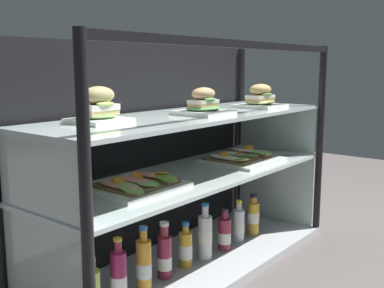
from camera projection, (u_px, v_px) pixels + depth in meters
The scene contains 20 objects.
ground_plane at pixel (192, 271), 2.04m from camera, with size 6.00×6.00×0.02m, color #5C5352.
case_base_deck at pixel (192, 265), 2.04m from camera, with size 1.53×0.52×0.04m, color #B5B9BD.
case_frame at pixel (166, 146), 2.05m from camera, with size 1.53×0.52×0.97m.
riser_lower_tier at pixel (192, 219), 2.01m from camera, with size 1.46×0.44×0.38m.
shelf_lower_glass at pixel (192, 175), 1.97m from camera, with size 1.48×0.46×0.01m, color silver.
riser_upper_tier at pixel (192, 146), 1.95m from camera, with size 1.46×0.44×0.24m.
shelf_upper_glass at pixel (192, 116), 1.93m from camera, with size 1.48×0.46×0.01m, color silver.
plated_roll_sandwich_right_of_center at pixel (99, 109), 1.62m from camera, with size 0.18×0.18×0.13m.
plated_roll_sandwich_far_right at pixel (203, 105), 1.90m from camera, with size 0.20×0.20×0.11m.
plated_roll_sandwich_near_left_corner at pixel (260, 99), 2.23m from camera, with size 0.20×0.20×0.11m.
open_sandwich_tray_mid_right at pixel (136, 184), 1.71m from camera, with size 0.34×0.30×0.06m.
open_sandwich_tray_mid_left at pixel (241, 158), 2.22m from camera, with size 0.34×0.30×0.06m.
juice_bottle_near_post at pixel (119, 279), 1.64m from camera, with size 0.06×0.06×0.25m.
juice_bottle_front_second at pixel (144, 265), 1.75m from camera, with size 0.06×0.06×0.25m.
juice_bottle_tucked_behind at pixel (165, 256), 1.86m from camera, with size 0.06×0.06×0.23m.
juice_bottle_front_right_end at pixel (186, 249), 1.97m from camera, with size 0.06×0.06×0.19m.
juice_bottle_front_left_end at pixel (205, 236), 2.05m from camera, with size 0.06×0.06×0.25m.
juice_bottle_back_right at pixel (225, 234), 2.15m from camera, with size 0.06×0.06×0.20m.
juice_bottle_back_left at pixel (238, 225), 2.26m from camera, with size 0.06×0.06×0.20m.
juice_bottle_back_center at pixel (253, 217), 2.35m from camera, with size 0.06×0.06×0.21m.
Camera 1 is at (-1.50, -1.20, 0.88)m, focal length 43.69 mm.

